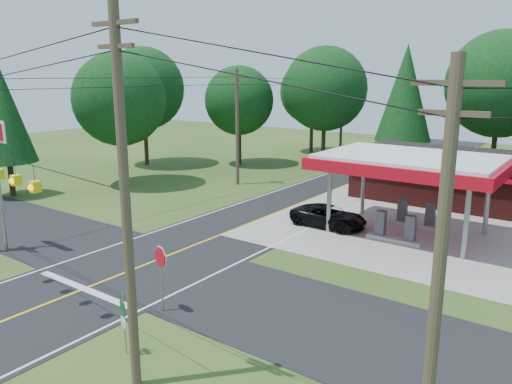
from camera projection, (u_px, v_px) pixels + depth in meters
The scene contains 15 objects.
ground at pixel (144, 265), 25.57m from camera, with size 120.00×120.00×0.00m, color #2A4C1B.
main_highway at pixel (144, 265), 25.57m from camera, with size 8.00×120.00×0.02m, color black.
cross_road at pixel (144, 265), 25.57m from camera, with size 70.00×7.00×0.02m, color black.
lane_center_yellow at pixel (144, 265), 25.57m from camera, with size 0.15×110.00×0.00m, color yellow.
gas_canopy at pixel (410, 165), 29.68m from camera, with size 10.60×7.40×4.88m.
convenience_store at pixel (467, 178), 37.51m from camera, with size 16.40×7.55×3.80m.
utility_pole_near_right at pixel (126, 202), 14.40m from camera, with size 1.80×0.30×11.50m.
utility_pole_far_left at pixel (237, 126), 43.11m from camera, with size 1.80×0.30×10.00m.
utility_pole_right_b at pixel (438, 279), 10.90m from camera, with size 1.80×0.30×10.00m.
utility_pole_north at pixel (341, 118), 55.74m from camera, with size 0.30×0.30×9.50m.
overhead_beacons at pixel (5, 160), 19.98m from camera, with size 17.04×2.04×1.03m.
treeline_backdrop at pixel (362, 99), 42.27m from camera, with size 70.27×51.59×13.30m.
suv_car at pixel (328, 216), 31.86m from camera, with size 4.90×4.90×1.36m, color black.
octagonal_stop_sign at pixel (161, 262), 20.13m from camera, with size 0.95×0.31×2.86m.
route_sign_post at pixel (124, 318), 17.20m from camera, with size 0.45×0.19×2.29m.
Camera 1 is at (18.74, -16.06, 9.58)m, focal length 35.00 mm.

